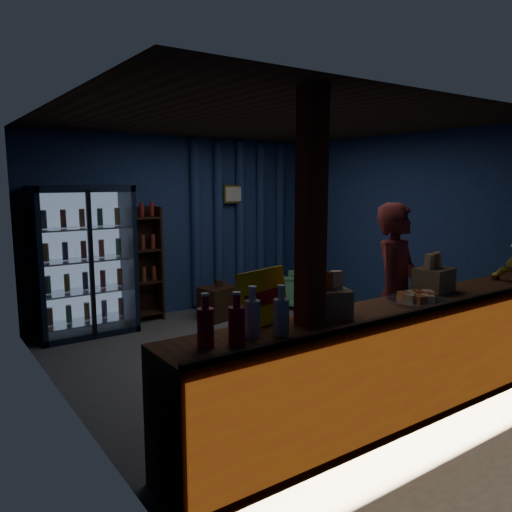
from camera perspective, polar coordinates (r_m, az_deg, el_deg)
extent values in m
plane|color=#515154|center=(5.93, 1.51, -10.69)|extent=(4.60, 4.60, 0.00)
plane|color=navy|center=(7.51, -8.48, 3.50)|extent=(4.60, 0.00, 4.60)
plane|color=navy|center=(4.10, 20.18, -1.23)|extent=(4.60, 0.00, 4.60)
plane|color=navy|center=(4.66, -21.83, -0.18)|extent=(0.00, 4.40, 4.40)
plane|color=navy|center=(7.23, 16.41, 3.04)|extent=(0.00, 4.40, 4.40)
plane|color=#472D19|center=(5.63, 1.62, 15.14)|extent=(4.60, 4.60, 0.00)
cube|color=brown|center=(4.47, 16.41, -11.17)|extent=(4.40, 0.55, 0.95)
cube|color=red|center=(4.31, 19.48, -12.08)|extent=(4.35, 0.02, 0.81)
cube|color=#331910|center=(4.18, 19.60, -5.64)|extent=(4.40, 0.04, 0.04)
cube|color=maroon|center=(3.52, 6.20, -2.31)|extent=(0.16, 0.16, 2.60)
cube|color=black|center=(6.93, -19.66, -0.27)|extent=(1.20, 0.06, 1.90)
cube|color=black|center=(6.54, -23.85, -1.01)|extent=(0.06, 0.60, 1.90)
cube|color=black|center=(6.84, -14.46, -0.14)|extent=(0.06, 0.60, 1.90)
cube|color=black|center=(6.59, -19.44, 7.27)|extent=(1.20, 0.60, 0.08)
cube|color=black|center=(6.87, -18.67, -8.08)|extent=(1.20, 0.60, 0.08)
cube|color=#99B2D8|center=(6.88, -19.55, -0.32)|extent=(1.08, 0.02, 1.74)
cube|color=white|center=(6.40, -18.36, -0.90)|extent=(1.12, 0.02, 1.78)
cube|color=black|center=(6.38, -18.30, -0.92)|extent=(0.05, 0.05, 1.80)
cube|color=silver|center=(6.83, -18.72, -7.03)|extent=(1.08, 0.48, 0.02)
cylinder|color=#AD3D18|center=(6.69, -22.49, -6.41)|extent=(0.07, 0.07, 0.22)
cylinder|color=#19642B|center=(6.74, -20.62, -6.19)|extent=(0.07, 0.07, 0.22)
cylinder|color=#A36919|center=(6.80, -18.78, -5.98)|extent=(0.07, 0.07, 0.22)
cylinder|color=navy|center=(6.86, -16.96, -5.76)|extent=(0.07, 0.07, 0.22)
cylinder|color=maroon|center=(6.93, -15.19, -5.54)|extent=(0.07, 0.07, 0.22)
cube|color=silver|center=(6.74, -18.89, -3.76)|extent=(1.08, 0.48, 0.02)
cylinder|color=#19642B|center=(6.61, -22.69, -3.05)|extent=(0.07, 0.07, 0.22)
cylinder|color=#A36919|center=(6.66, -20.80, -2.86)|extent=(0.07, 0.07, 0.22)
cylinder|color=navy|center=(6.71, -18.94, -2.67)|extent=(0.07, 0.07, 0.22)
cylinder|color=maroon|center=(6.77, -17.11, -2.48)|extent=(0.07, 0.07, 0.22)
cylinder|color=#AD3D18|center=(6.84, -15.32, -2.29)|extent=(0.07, 0.07, 0.22)
cube|color=silver|center=(6.67, -19.06, -0.39)|extent=(1.08, 0.48, 0.02)
cylinder|color=#A36919|center=(6.54, -22.90, 0.38)|extent=(0.07, 0.07, 0.22)
cylinder|color=navy|center=(6.59, -20.99, 0.55)|extent=(0.07, 0.07, 0.22)
cylinder|color=maroon|center=(6.65, -19.11, 0.71)|extent=(0.07, 0.07, 0.22)
cylinder|color=#AD3D18|center=(6.71, -17.27, 0.87)|extent=(0.07, 0.07, 0.22)
cylinder|color=#19642B|center=(6.78, -15.46, 1.03)|extent=(0.07, 0.07, 0.22)
cube|color=silver|center=(6.62, -19.23, 3.03)|extent=(1.08, 0.48, 0.02)
cylinder|color=navy|center=(6.50, -23.11, 3.87)|extent=(0.07, 0.07, 0.22)
cylinder|color=maroon|center=(6.55, -21.18, 4.01)|extent=(0.07, 0.07, 0.22)
cylinder|color=#AD3D18|center=(6.61, -19.28, 4.15)|extent=(0.07, 0.07, 0.22)
cylinder|color=#19642B|center=(6.67, -17.42, 4.28)|extent=(0.07, 0.07, 0.22)
cylinder|color=#A36919|center=(6.74, -15.60, 4.40)|extent=(0.07, 0.07, 0.22)
cube|color=#331910|center=(7.24, -13.18, -0.82)|extent=(0.50, 0.02, 1.60)
cube|color=#331910|center=(7.04, -14.56, -1.14)|extent=(0.03, 0.28, 1.60)
cube|color=#331910|center=(7.21, -11.06, -0.79)|extent=(0.03, 0.28, 1.60)
cube|color=#331910|center=(7.27, -12.60, -6.41)|extent=(0.46, 0.26, 0.02)
cube|color=#331910|center=(7.17, -12.72, -2.93)|extent=(0.46, 0.26, 0.02)
cube|color=#331910|center=(7.09, -12.84, 0.63)|extent=(0.46, 0.26, 0.02)
cube|color=#331910|center=(7.04, -12.97, 4.26)|extent=(0.46, 0.26, 0.02)
cylinder|color=navy|center=(7.54, -6.92, 3.56)|extent=(0.14, 0.14, 2.50)
cylinder|color=navy|center=(7.74, -4.30, 3.72)|extent=(0.14, 0.14, 2.50)
cylinder|color=navy|center=(7.95, -1.81, 3.87)|extent=(0.14, 0.14, 2.50)
cylinder|color=navy|center=(8.17, 0.54, 4.01)|extent=(0.14, 0.14, 2.50)
cylinder|color=navy|center=(8.41, 2.77, 4.13)|extent=(0.14, 0.14, 2.50)
cube|color=gold|center=(7.81, -2.59, 7.09)|extent=(0.36, 0.03, 0.28)
cube|color=silver|center=(7.79, -2.51, 7.09)|extent=(0.30, 0.01, 0.22)
imported|color=maroon|center=(5.00, 15.72, -4.22)|extent=(0.74, 0.60, 1.76)
imported|color=#60C076|center=(7.80, 5.28, -3.89)|extent=(0.83, 0.83, 0.54)
cube|color=#331910|center=(7.16, -4.28, -5.35)|extent=(0.59, 0.48, 0.47)
cylinder|color=#331910|center=(7.09, -4.30, -3.14)|extent=(0.09, 0.09, 0.09)
cube|color=#FFF40D|center=(3.54, 0.84, -4.74)|extent=(0.50, 0.22, 0.39)
cube|color=#A80B1D|center=(3.52, 1.03, -4.80)|extent=(0.41, 0.13, 0.10)
cylinder|color=#A80B1D|center=(3.10, -5.78, -8.16)|extent=(0.10, 0.10, 0.24)
cylinder|color=#A80B1D|center=(3.06, -5.82, -5.12)|extent=(0.05, 0.05, 0.09)
cylinder|color=white|center=(3.05, -5.84, -4.38)|extent=(0.05, 0.05, 0.02)
cylinder|color=#A80B1D|center=(3.12, -2.23, -8.01)|extent=(0.10, 0.10, 0.24)
cylinder|color=#A80B1D|center=(3.08, -2.25, -4.99)|extent=(0.05, 0.05, 0.09)
cylinder|color=white|center=(3.07, -2.25, -4.26)|extent=(0.05, 0.05, 0.02)
cylinder|color=silver|center=(3.28, -0.40, -7.18)|extent=(0.10, 0.10, 0.24)
cylinder|color=silver|center=(3.24, -0.40, -4.30)|extent=(0.05, 0.05, 0.09)
cylinder|color=white|center=(3.23, -0.40, -3.60)|extent=(0.05, 0.05, 0.02)
cylinder|color=silver|center=(3.31, 2.89, -7.01)|extent=(0.10, 0.10, 0.24)
cylinder|color=silver|center=(3.27, 2.92, -4.16)|extent=(0.05, 0.05, 0.09)
cylinder|color=white|center=(3.26, 2.92, -3.47)|extent=(0.05, 0.05, 0.02)
cube|color=tan|center=(3.80, 8.13, -5.32)|extent=(0.40, 0.37, 0.21)
cube|color=#F59D36|center=(3.74, 7.03, -2.87)|extent=(0.10, 0.08, 0.13)
cube|color=#D74F28|center=(3.76, 8.18, -2.81)|extent=(0.10, 0.08, 0.13)
cube|color=#F59D36|center=(3.79, 9.32, -2.75)|extent=(0.10, 0.08, 0.13)
cube|color=tan|center=(4.88, 19.63, -2.56)|extent=(0.37, 0.32, 0.22)
cube|color=#F59D36|center=(4.78, 19.29, -0.63)|extent=(0.10, 0.07, 0.14)
cube|color=#D74F28|center=(4.85, 19.74, -0.51)|extent=(0.10, 0.07, 0.14)
cube|color=#F59D36|center=(4.93, 20.17, -0.41)|extent=(0.10, 0.07, 0.14)
cylinder|color=silver|center=(4.41, 18.00, -4.89)|extent=(0.51, 0.51, 0.03)
cube|color=#F59D36|center=(4.48, 18.81, -4.17)|extent=(0.11, 0.08, 0.06)
cube|color=#D74F28|center=(4.50, 17.86, -4.07)|extent=(0.13, 0.13, 0.06)
cube|color=#F59D36|center=(4.46, 17.00, -4.14)|extent=(0.08, 0.11, 0.06)
cube|color=#D74F28|center=(4.39, 16.73, -4.34)|extent=(0.13, 0.13, 0.06)
cube|color=#F59D36|center=(4.33, 17.22, -4.55)|extent=(0.11, 0.08, 0.06)
cube|color=#D74F28|center=(4.31, 18.21, -4.66)|extent=(0.13, 0.13, 0.06)
cube|color=#F59D36|center=(4.35, 19.08, -4.58)|extent=(0.08, 0.11, 0.06)
cube|color=#D74F28|center=(4.42, 19.32, -4.38)|extent=(0.13, 0.13, 0.06)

